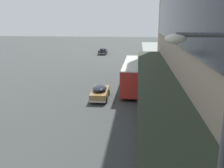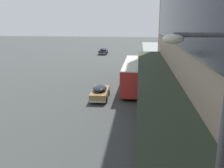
% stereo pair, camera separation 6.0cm
% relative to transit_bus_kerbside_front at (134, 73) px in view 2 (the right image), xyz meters
% --- Properties ---
extents(transit_bus_kerbside_front, '(2.97, 11.50, 3.21)m').
position_rel_transit_bus_kerbside_front_xyz_m(transit_bus_kerbside_front, '(0.00, 0.00, 0.00)').
color(transit_bus_kerbside_front, red).
rests_on(transit_bus_kerbside_front, ground).
extents(sedan_lead_mid, '(1.90, 4.44, 1.49)m').
position_rel_transit_bus_kerbside_front_xyz_m(sedan_lead_mid, '(-3.54, -4.82, -1.10)').
color(sedan_lead_mid, olive).
rests_on(sedan_lead_mid, ground).
extents(sedan_second_mid, '(2.03, 4.58, 1.47)m').
position_rel_transit_bus_kerbside_front_xyz_m(sedan_second_mid, '(-8.14, 30.25, -1.11)').
color(sedan_second_mid, black).
rests_on(sedan_second_mid, ground).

